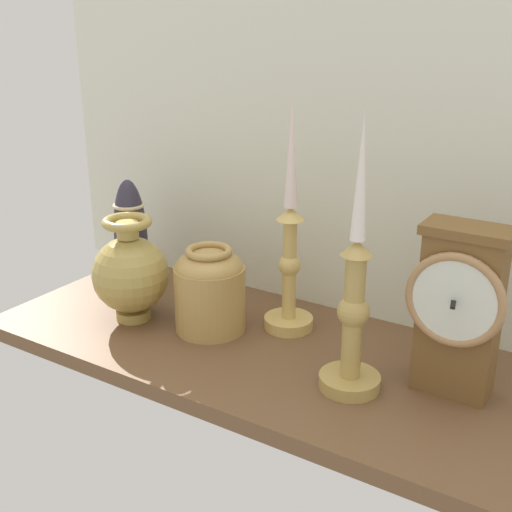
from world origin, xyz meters
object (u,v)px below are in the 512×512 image
Objects in this scene: brass_vase_jar at (211,287)px; tall_ceramic_vase at (131,236)px; mantel_clock at (459,309)px; brass_vase_bulbous at (131,273)px; candlestick_tall_center at (353,311)px; candlestick_tall_left at (290,257)px.

tall_ceramic_vase reaches higher than brass_vase_jar.
brass_vase_bulbous is (-50.48, -5.79, -3.85)cm from mantel_clock.
candlestick_tall_center is (-11.62, -6.27, -0.72)cm from mantel_clock.
mantel_clock is 0.62× the size of candlestick_tall_center.
mantel_clock is 1.32× the size of brass_vase_bulbous.
tall_ceramic_vase reaches higher than brass_vase_bulbous.
brass_vase_jar is at bearing 170.33° from candlestick_tall_center.
candlestick_tall_center is 2.12× the size of brass_vase_bulbous.
candlestick_tall_left is 25.79cm from brass_vase_bulbous.
brass_vase_bulbous is at bearing -155.25° from candlestick_tall_left.
candlestick_tall_center is 38.99cm from brass_vase_bulbous.
mantel_clock is at bearing 2.82° from brass_vase_jar.
candlestick_tall_center is 47.32cm from tall_ceramic_vase.
brass_vase_jar is at bearing -177.18° from mantel_clock.
brass_vase_jar is (12.94, 3.94, -1.03)cm from brass_vase_bulbous.
candlestick_tall_center is (15.70, -11.16, -0.73)cm from candlestick_tall_left.
candlestick_tall_left is at bearing 169.84° from mantel_clock.
mantel_clock is at bearing -10.16° from candlestick_tall_left.
candlestick_tall_left is 2.65× the size of brass_vase_jar.
mantel_clock is 37.90cm from brass_vase_jar.
candlestick_tall_left is 30.85cm from tall_ceramic_vase.
brass_vase_bulbous is at bearing -173.46° from mantel_clock.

